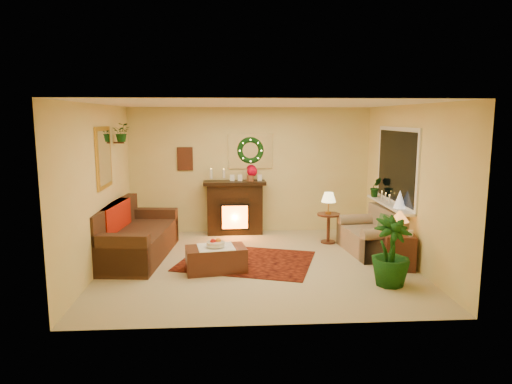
{
  "coord_description": "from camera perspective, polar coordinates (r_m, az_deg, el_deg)",
  "views": [
    {
      "loc": [
        -0.47,
        -7.22,
        2.39
      ],
      "look_at": [
        0.0,
        0.35,
        1.15
      ],
      "focal_mm": 32.0,
      "sensor_mm": 36.0,
      "label": 1
    }
  ],
  "objects": [
    {
      "name": "hanging_plant",
      "position": [
        8.49,
        -16.36,
        6.07
      ],
      "size": [
        0.33,
        0.28,
        0.36
      ],
      "primitive_type": "imported",
      "color": "#194719",
      "rests_on": "wall_left"
    },
    {
      "name": "wall_left",
      "position": [
        7.58,
        -19.04,
        0.5
      ],
      "size": [
        4.5,
        4.5,
        0.0
      ],
      "primitive_type": "plane",
      "color": "#EFD88C",
      "rests_on": "ground"
    },
    {
      "name": "fireplace",
      "position": [
        9.45,
        -2.68,
        -1.96
      ],
      "size": [
        1.14,
        0.39,
        1.04
      ],
      "primitive_type": "cube",
      "rotation": [
        0.0,
        0.0,
        0.03
      ],
      "color": "black",
      "rests_on": "floor"
    },
    {
      "name": "gold_mirror",
      "position": [
        7.81,
        -18.49,
        4.1
      ],
      "size": [
        0.03,
        0.84,
        1.0
      ],
      "primitive_type": "cube",
      "color": "gold",
      "rests_on": "wall_left"
    },
    {
      "name": "wall_back",
      "position": [
        9.55,
        -0.71,
        2.73
      ],
      "size": [
        5.0,
        5.0,
        0.0
      ],
      "primitive_type": "plane",
      "color": "#EFD88C",
      "rests_on": "ground"
    },
    {
      "name": "wall_front",
      "position": [
        5.11,
        1.82,
        -3.04
      ],
      "size": [
        5.0,
        5.0,
        0.0
      ],
      "primitive_type": "plane",
      "color": "#EFD88C",
      "rests_on": "ground"
    },
    {
      "name": "lamp_cream",
      "position": [
        8.75,
        9.06,
        -0.77
      ],
      "size": [
        0.28,
        0.28,
        0.42
      ],
      "primitive_type": "cone",
      "color": "#FFED94",
      "rests_on": "side_table_round"
    },
    {
      "name": "mantel_candle_a",
      "position": [
        9.31,
        -5.64,
        2.27
      ],
      "size": [
        0.06,
        0.06,
        0.19
      ],
      "primitive_type": "cylinder",
      "color": "beige",
      "rests_on": "fireplace"
    },
    {
      "name": "wreath",
      "position": [
        9.45,
        -0.7,
        5.22
      ],
      "size": [
        0.55,
        0.11,
        0.55
      ],
      "primitive_type": "torus",
      "rotation": [
        1.57,
        0.0,
        0.0
      ],
      "color": "#194719",
      "rests_on": "wall_back"
    },
    {
      "name": "window_glass",
      "position": [
        8.35,
        17.1,
        3.1
      ],
      "size": [
        0.02,
        1.7,
        1.22
      ],
      "primitive_type": "cube",
      "color": "black",
      "rests_on": "wall_right"
    },
    {
      "name": "lamp_tiffany",
      "position": [
        7.57,
        17.48,
        -3.7
      ],
      "size": [
        0.3,
        0.3,
        0.44
      ],
      "primitive_type": "cone",
      "color": "orange",
      "rests_on": "end_table_square"
    },
    {
      "name": "mantel_candle_b",
      "position": [
        9.31,
        -4.05,
        2.29
      ],
      "size": [
        0.06,
        0.06,
        0.17
      ],
      "primitive_type": "cylinder",
      "color": "white",
      "rests_on": "fireplace"
    },
    {
      "name": "poinsettia",
      "position": [
        9.35,
        -0.49,
        2.59
      ],
      "size": [
        0.21,
        0.21,
        0.21
      ],
      "primitive_type": "sphere",
      "color": "red",
      "rests_on": "fireplace"
    },
    {
      "name": "floor_palm",
      "position": [
        6.86,
        16.47,
        -7.55
      ],
      "size": [
        2.04,
        2.04,
        2.98
      ],
      "primitive_type": "imported",
      "rotation": [
        0.0,
        0.0,
        0.25
      ],
      "color": "#1F4F20",
      "rests_on": "floor"
    },
    {
      "name": "mini_tree",
      "position": [
        8.0,
        17.54,
        -0.87
      ],
      "size": [
        0.2,
        0.2,
        0.3
      ],
      "primitive_type": "cone",
      "color": "white",
      "rests_on": "window_sill"
    },
    {
      "name": "end_table_square",
      "position": [
        7.7,
        17.51,
        -7.14
      ],
      "size": [
        0.55,
        0.55,
        0.56
      ],
      "primitive_type": "cube",
      "rotation": [
        0.0,
        0.0,
        -0.23
      ],
      "color": "#4A2916",
      "rests_on": "floor"
    },
    {
      "name": "window_frame",
      "position": [
        8.36,
        17.19,
        3.1
      ],
      "size": [
        0.03,
        1.86,
        1.36
      ],
      "primitive_type": "cube",
      "color": "white",
      "rests_on": "wall_right"
    },
    {
      "name": "side_table_round",
      "position": [
        8.9,
        9.04,
        -4.25
      ],
      "size": [
        0.51,
        0.51,
        0.57
      ],
      "primitive_type": "cylinder",
      "rotation": [
        0.0,
        0.0,
        -0.17
      ],
      "color": "#382315",
      "rests_on": "floor"
    },
    {
      "name": "area_rug",
      "position": [
        7.77,
        -1.21,
        -8.59
      ],
      "size": [
        2.52,
        2.17,
        0.01
      ],
      "primitive_type": "cube",
      "rotation": [
        0.0,
        0.0,
        -0.3
      ],
      "color": "#620A13",
      "rests_on": "floor"
    },
    {
      "name": "loveseat",
      "position": [
        8.4,
        14.12,
        -4.56
      ],
      "size": [
        0.92,
        1.42,
        0.78
      ],
      "primitive_type": "cube",
      "rotation": [
        0.0,
        0.0,
        0.11
      ],
      "color": "#866E5A",
      "rests_on": "floor"
    },
    {
      "name": "floor",
      "position": [
        7.62,
        0.17,
        -8.99
      ],
      "size": [
        5.0,
        5.0,
        0.0
      ],
      "primitive_type": "plane",
      "color": "beige",
      "rests_on": "ground"
    },
    {
      "name": "fruit_bowl",
      "position": [
        7.16,
        -5.07,
        -6.48
      ],
      "size": [
        0.28,
        0.28,
        0.07
      ],
      "primitive_type": "cylinder",
      "color": "white",
      "rests_on": "coffee_table"
    },
    {
      "name": "mantel_mirror",
      "position": [
        9.49,
        -0.71,
        5.12
      ],
      "size": [
        0.92,
        0.02,
        0.72
      ],
      "primitive_type": "cube",
      "color": "white",
      "rests_on": "wall_back"
    },
    {
      "name": "red_throw",
      "position": [
        8.28,
        -14.79,
        -4.54
      ],
      "size": [
        0.75,
        1.21,
        0.02
      ],
      "primitive_type": "cube",
      "color": "red",
      "rests_on": "sofa"
    },
    {
      "name": "wall_right",
      "position": [
        7.89,
        18.61,
        0.85
      ],
      "size": [
        4.5,
        4.5,
        0.0
      ],
      "primitive_type": "plane",
      "color": "#EFD88C",
      "rests_on": "ground"
    },
    {
      "name": "coffee_table",
      "position": [
        7.25,
        -5.02,
        -8.25
      ],
      "size": [
        0.99,
        0.65,
        0.39
      ],
      "primitive_type": "cube",
      "rotation": [
        0.0,
        0.0,
        0.16
      ],
      "color": "black",
      "rests_on": "floor"
    },
    {
      "name": "ceiling",
      "position": [
        7.24,
        0.18,
        10.94
      ],
      "size": [
        5.0,
        5.0,
        0.0
      ],
      "primitive_type": "plane",
      "color": "white",
      "rests_on": "ground"
    },
    {
      "name": "window_sill",
      "position": [
        8.42,
        16.3,
        -1.5
      ],
      "size": [
        0.22,
        1.86,
        0.04
      ],
      "primitive_type": "cube",
      "color": "white",
      "rests_on": "wall_right"
    },
    {
      "name": "sofa",
      "position": [
        8.11,
        -14.66,
        -5.01
      ],
      "size": [
        1.18,
        2.28,
        0.94
      ],
      "primitive_type": "cube",
      "rotation": [
        0.0,
        0.0,
        -0.1
      ],
      "color": "#3D251D",
      "rests_on": "floor"
    },
    {
      "name": "sill_plant",
      "position": [
        8.99,
        14.74,
        0.63
      ],
      "size": [
        0.27,
        0.22,
        0.49
      ],
      "primitive_type": "imported",
      "color": "black",
      "rests_on": "window_sill"
    },
    {
      "name": "wall_art",
      "position": [
        9.53,
        -8.86,
        4.12
      ],
      "size": [
        0.32,
        0.03,
        0.48
      ],
      "primitive_type": "cube",
      "color": "#381E11",
      "rests_on": "wall_back"
    }
  ]
}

